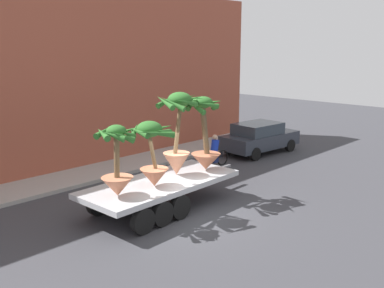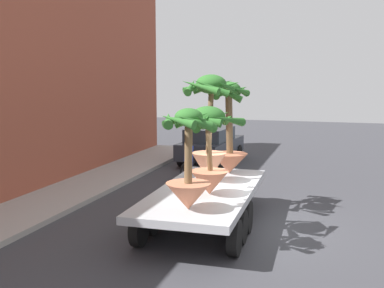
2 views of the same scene
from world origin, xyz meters
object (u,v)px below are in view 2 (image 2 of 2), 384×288
(potted_palm_middle, at_px, (209,148))
(parked_car, at_px, (211,144))
(potted_palm_extra, at_px, (210,127))
(flatbed_trailer, at_px, (203,200))
(potted_palm_front, at_px, (188,166))
(potted_palm_rear, at_px, (229,137))
(cyclist, at_px, (189,162))

(potted_palm_middle, distance_m, parked_car, 9.83)
(potted_palm_middle, xyz_separation_m, potted_palm_extra, (1.57, 0.42, 0.33))
(flatbed_trailer, distance_m, potted_palm_front, 2.02)
(potted_palm_rear, height_order, potted_palm_extra, potted_palm_extra)
(flatbed_trailer, xyz_separation_m, potted_palm_front, (-1.64, -0.14, 1.17))
(potted_palm_extra, bearing_deg, potted_palm_middle, -165.11)
(flatbed_trailer, xyz_separation_m, potted_palm_extra, (1.25, 0.18, 1.70))
(flatbed_trailer, distance_m, potted_palm_rear, 2.66)
(potted_palm_middle, height_order, potted_palm_extra, potted_palm_extra)
(potted_palm_rear, height_order, potted_palm_middle, potted_palm_rear)
(potted_palm_rear, height_order, parked_car, potted_palm_rear)
(flatbed_trailer, bearing_deg, potted_palm_front, -175.11)
(potted_palm_rear, height_order, cyclist, potted_palm_rear)
(potted_palm_rear, bearing_deg, potted_palm_middle, -177.62)
(potted_palm_rear, distance_m, parked_car, 7.30)
(parked_car, bearing_deg, potted_palm_extra, -165.24)
(potted_palm_front, xyz_separation_m, cyclist, (7.11, 2.27, -1.27))
(potted_palm_middle, bearing_deg, potted_palm_extra, 14.89)
(potted_palm_extra, bearing_deg, parked_car, 14.76)
(potted_palm_front, relative_size, cyclist, 1.19)
(parked_car, bearing_deg, potted_palm_rear, -160.71)
(flatbed_trailer, distance_m, potted_palm_middle, 1.42)
(parked_car, bearing_deg, potted_palm_front, -167.47)
(potted_palm_rear, relative_size, potted_palm_middle, 1.25)
(flatbed_trailer, xyz_separation_m, potted_palm_middle, (-0.33, -0.24, 1.36))
(potted_palm_front, relative_size, potted_palm_extra, 0.75)
(potted_palm_rear, distance_m, cyclist, 4.14)
(potted_palm_rear, distance_m, potted_palm_extra, 1.16)
(potted_palm_extra, bearing_deg, cyclist, 24.77)
(potted_palm_front, bearing_deg, flatbed_trailer, 4.89)
(potted_palm_rear, relative_size, cyclist, 1.47)
(potted_palm_front, distance_m, potted_palm_extra, 2.95)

